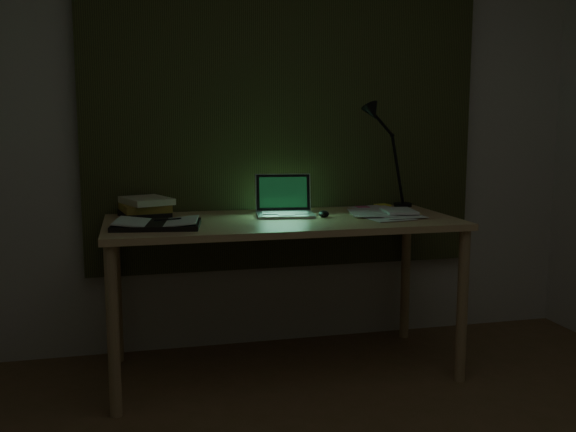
% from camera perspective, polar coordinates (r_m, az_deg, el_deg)
% --- Properties ---
extents(wall_back, '(3.50, 0.00, 2.50)m').
position_cam_1_polar(wall_back, '(3.62, -0.34, 8.11)').
color(wall_back, silver).
rests_on(wall_back, ground).
extents(curtain, '(2.20, 0.06, 2.00)m').
position_cam_1_polar(curtain, '(3.59, -0.19, 11.30)').
color(curtain, '#34361B').
rests_on(curtain, wall_back).
extents(desk, '(1.73, 0.76, 0.79)m').
position_cam_1_polar(desk, '(3.27, -0.50, -7.11)').
color(desk, tan).
rests_on(desk, floor).
extents(laptop, '(0.33, 0.36, 0.21)m').
position_cam_1_polar(laptop, '(3.26, -0.24, 1.80)').
color(laptop, '#BABABF').
rests_on(laptop, desk).
extents(open_textbook, '(0.43, 0.33, 0.03)m').
position_cam_1_polar(open_textbook, '(2.99, -11.58, -0.67)').
color(open_textbook, silver).
rests_on(open_textbook, desk).
extents(book_stack, '(0.28, 0.31, 0.11)m').
position_cam_1_polar(book_stack, '(3.32, -12.60, 0.82)').
color(book_stack, silver).
rests_on(book_stack, desk).
extents(loose_papers, '(0.45, 0.47, 0.02)m').
position_cam_1_polar(loose_papers, '(3.38, 8.89, 0.31)').
color(loose_papers, white).
rests_on(loose_papers, desk).
extents(mouse, '(0.07, 0.10, 0.03)m').
position_cam_1_polar(mouse, '(3.25, 3.20, 0.19)').
color(mouse, black).
rests_on(mouse, desk).
extents(sticky_yellow, '(0.09, 0.09, 0.02)m').
position_cam_1_polar(sticky_yellow, '(3.68, 8.40, 0.92)').
color(sticky_yellow, '#FFF035').
rests_on(sticky_yellow, desk).
extents(sticky_pink, '(0.07, 0.07, 0.02)m').
position_cam_1_polar(sticky_pink, '(3.56, 6.63, 0.71)').
color(sticky_pink, '#E55990').
rests_on(sticky_pink, desk).
extents(desk_lamp, '(0.39, 0.32, 0.55)m').
position_cam_1_polar(desk_lamp, '(3.69, 10.27, 5.06)').
color(desk_lamp, black).
rests_on(desk_lamp, desk).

